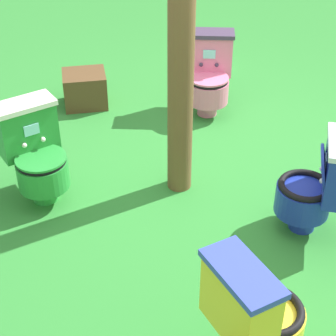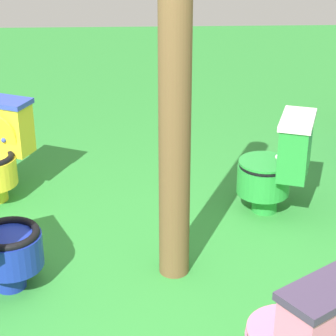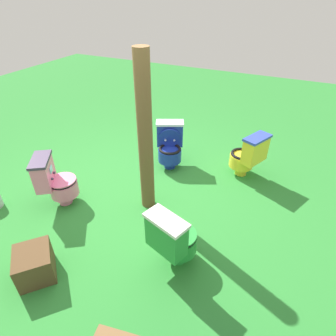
{
  "view_description": "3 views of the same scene",
  "coord_description": "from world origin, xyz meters",
  "views": [
    {
      "loc": [
        -3.15,
        -1.91,
        2.56
      ],
      "look_at": [
        -0.67,
        -0.0,
        0.39
      ],
      "focal_mm": 60.21,
      "sensor_mm": 36.0,
      "label": 1
    },
    {
      "loc": [
        2.94,
        -0.02,
        2.22
      ],
      "look_at": [
        -0.68,
        0.11,
        0.53
      ],
      "focal_mm": 68.98,
      "sensor_mm": 36.0,
      "label": 2
    },
    {
      "loc": [
        -1.86,
        2.71,
        2.57
      ],
      "look_at": [
        -0.51,
        -0.14,
        0.47
      ],
      "focal_mm": 30.19,
      "sensor_mm": 36.0,
      "label": 3
    }
  ],
  "objects": [
    {
      "name": "wooden_post",
      "position": [
        -0.35,
        0.14,
        1.02
      ],
      "size": [
        0.18,
        0.18,
        2.03
      ],
      "primitive_type": "cylinder",
      "color": "brown",
      "rests_on": "ground"
    },
    {
      "name": "ground",
      "position": [
        0.0,
        0.0,
        0.0
      ],
      "size": [
        14.0,
        14.0,
        0.0
      ],
      "primitive_type": "plane",
      "color": "#2D8433"
    },
    {
      "name": "toilet_green",
      "position": [
        -1.06,
        0.88,
        0.37
      ],
      "size": [
        0.54,
        0.59,
        0.73
      ],
      "rotation": [
        0.0,
        0.0,
        2.82
      ],
      "color": "green",
      "rests_on": "ground"
    }
  ]
}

